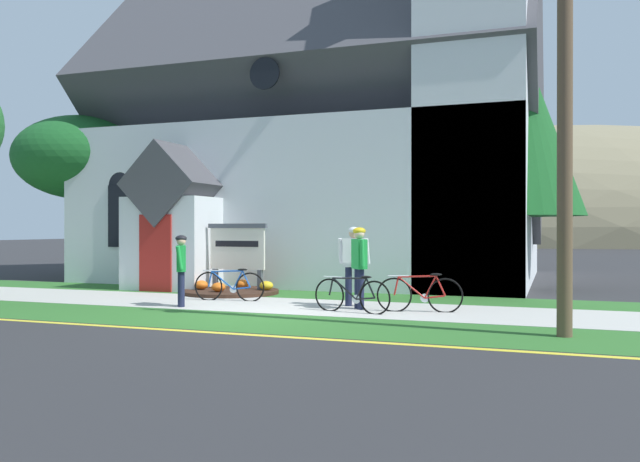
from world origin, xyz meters
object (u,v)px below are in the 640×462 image
(bicycle_green, at_px, (230,286))
(bicycle_red, at_px, (420,294))
(utility_pole, at_px, (559,16))
(church_sign, at_px, (237,249))
(roadside_conifer, at_px, (519,126))
(yard_deciduous_tree, at_px, (83,158))
(cyclist_in_green_jersey, at_px, (359,261))
(bicycle_silver, at_px, (352,295))
(cyclist_in_orange_jersey, at_px, (354,259))
(cyclist_in_red_jersey, at_px, (181,265))

(bicycle_green, xyz_separation_m, bicycle_red, (4.67, -0.54, 0.01))
(bicycle_green, relative_size, utility_pole, 0.19)
(church_sign, xyz_separation_m, roadside_conifer, (7.11, 3.33, 3.41))
(bicycle_green, distance_m, yard_deciduous_tree, 9.98)
(bicycle_green, xyz_separation_m, utility_pole, (7.32, -2.75, 4.75))
(cyclist_in_green_jersey, relative_size, roadside_conifer, 0.24)
(bicycle_silver, distance_m, utility_pole, 6.40)
(bicycle_silver, height_order, cyclist_in_orange_jersey, cyclist_in_orange_jersey)
(bicycle_red, xyz_separation_m, cyclist_in_orange_jersey, (-1.57, 0.50, 0.67))
(cyclist_in_green_jersey, height_order, cyclist_in_red_jersey, cyclist_in_green_jersey)
(bicycle_green, xyz_separation_m, cyclist_in_green_jersey, (3.35, -0.50, 0.67))
(bicycle_silver, relative_size, cyclist_in_green_jersey, 0.99)
(church_sign, bearing_deg, cyclist_in_red_jersey, -84.43)
(church_sign, height_order, yard_deciduous_tree, yard_deciduous_tree)
(bicycle_silver, distance_m, cyclist_in_green_jersey, 0.89)
(bicycle_green, bearing_deg, utility_pole, -20.59)
(cyclist_in_red_jersey, xyz_separation_m, utility_pole, (7.78, -1.36, 4.20))
(bicycle_green, bearing_deg, bicycle_silver, -17.72)
(bicycle_green, distance_m, cyclist_in_orange_jersey, 3.17)
(church_sign, height_order, cyclist_in_green_jersey, church_sign)
(bicycle_silver, xyz_separation_m, utility_pole, (3.95, -1.67, 4.75))
(bicycle_silver, bearing_deg, church_sign, 144.00)
(bicycle_red, height_order, roadside_conifer, roadside_conifer)
(roadside_conifer, bearing_deg, cyclist_in_green_jersey, -117.26)
(bicycle_silver, relative_size, utility_pole, 0.19)
(roadside_conifer, bearing_deg, yard_deciduous_tree, -177.07)
(bicycle_silver, relative_size, bicycle_red, 1.00)
(yard_deciduous_tree, bearing_deg, cyclist_in_orange_jersey, -22.32)
(bicycle_silver, distance_m, bicycle_red, 1.40)
(cyclist_in_green_jersey, bearing_deg, cyclist_in_red_jersey, -166.84)
(bicycle_red, bearing_deg, cyclist_in_green_jersey, 178.00)
(church_sign, xyz_separation_m, yard_deciduous_tree, (-7.26, 2.59, 2.97))
(bicycle_silver, bearing_deg, bicycle_green, 162.28)
(church_sign, relative_size, roadside_conifer, 0.26)
(bicycle_green, distance_m, bicycle_silver, 3.54)
(cyclist_in_red_jersey, distance_m, yard_deciduous_tree, 10.15)
(church_sign, xyz_separation_m, bicycle_green, (0.78, -1.94, -0.81))
(cyclist_in_orange_jersey, bearing_deg, bicycle_red, -17.68)
(bicycle_silver, height_order, utility_pole, utility_pole)
(bicycle_silver, xyz_separation_m, cyclist_in_green_jersey, (-0.02, 0.58, 0.67))
(cyclist_in_red_jersey, bearing_deg, bicycle_silver, 4.62)
(bicycle_red, relative_size, cyclist_in_red_jersey, 1.10)
(bicycle_green, bearing_deg, cyclist_in_red_jersey, -108.35)
(cyclist_in_orange_jersey, relative_size, cyclist_in_green_jersey, 1.01)
(church_sign, height_order, bicycle_red, church_sign)
(roadside_conifer, relative_size, yard_deciduous_tree, 1.28)
(utility_pole, height_order, yard_deciduous_tree, utility_pole)
(cyclist_in_orange_jersey, bearing_deg, church_sign, 152.95)
(bicycle_silver, relative_size, cyclist_in_orange_jersey, 0.98)
(roadside_conifer, distance_m, yard_deciduous_tree, 14.39)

